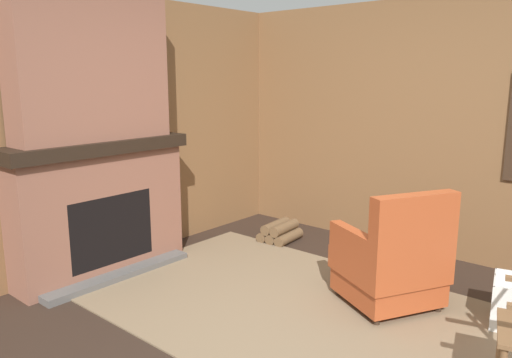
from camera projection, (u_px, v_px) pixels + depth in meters
The scene contains 9 objects.
wood_panel_wall_left at pixel (83, 134), 4.40m from camera, with size 0.06×5.35×2.47m.
wood_panel_wall_back at pixel (458, 131), 4.64m from camera, with size 5.35×0.09×2.47m.
fireplace_hearth at pixel (101, 208), 4.39m from camera, with size 0.56×1.65×1.19m.
chimney_breast at pixel (91, 65), 4.15m from camera, with size 0.31×1.37×1.25m.
area_rug at pixel (309, 313), 3.71m from camera, with size 3.59×2.09×0.01m.
armchair at pixel (392, 264), 3.76m from camera, with size 0.90×0.91×0.93m.
firewood_stack at pixel (280, 232), 5.34m from camera, with size 0.37×0.45×0.21m.
oil_lamp_vase at pixel (41, 133), 3.94m from camera, with size 0.12×0.12×0.27m.
storage_case at pixel (107, 131), 4.39m from camera, with size 0.16×0.22×0.13m.
Camera 1 is at (1.61, -2.34, 1.73)m, focal length 35.00 mm.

